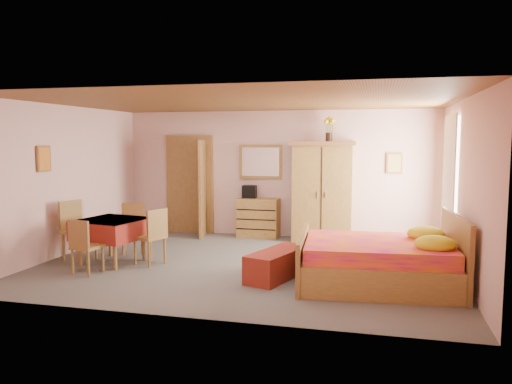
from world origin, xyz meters
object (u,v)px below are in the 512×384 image
(bed, at_px, (377,249))
(chair_east, at_px, (150,236))
(dining_table, at_px, (112,241))
(chair_north, at_px, (133,228))
(bench, at_px, (278,264))
(chair_west, at_px, (79,231))
(chest_of_drawers, at_px, (258,218))
(wardrobe, at_px, (322,192))
(sunflower_vase, at_px, (329,129))
(chair_south, at_px, (87,246))
(stereo, at_px, (249,192))
(wall_mirror, at_px, (261,162))
(floor_lamp, at_px, (297,194))

(bed, bearing_deg, chair_east, 170.84)
(dining_table, xyz_separation_m, chair_north, (-0.02, 0.75, 0.08))
(bench, bearing_deg, chair_west, 175.33)
(chest_of_drawers, relative_size, wardrobe, 0.43)
(sunflower_vase, distance_m, bench, 3.53)
(dining_table, distance_m, chair_south, 0.69)
(dining_table, height_order, chair_south, chair_south)
(chest_of_drawers, relative_size, chair_north, 0.97)
(chest_of_drawers, relative_size, stereo, 3.00)
(bed, relative_size, chair_west, 2.19)
(wall_mirror, distance_m, wardrobe, 1.46)
(bench, xyz_separation_m, chair_south, (-2.82, -0.46, 0.21))
(chair_south, distance_m, chair_east, 1.00)
(bench, height_order, chair_south, chair_south)
(dining_table, bearing_deg, chair_south, -91.74)
(chair_north, bearing_deg, dining_table, 67.70)
(chair_east, bearing_deg, bed, -72.28)
(bed, xyz_separation_m, bench, (-1.40, 0.01, -0.30))
(bed, bearing_deg, sunflower_vase, 104.27)
(sunflower_vase, relative_size, chair_east, 0.53)
(dining_table, bearing_deg, bed, -3.18)
(bed, xyz_separation_m, dining_table, (-4.20, 0.23, -0.14))
(wall_mirror, xyz_separation_m, chair_east, (-1.18, -2.82, -1.10))
(floor_lamp, xyz_separation_m, chair_south, (-2.63, -3.45, -0.49))
(stereo, relative_size, chair_west, 0.29)
(floor_lamp, relative_size, bed, 0.84)
(stereo, distance_m, sunflower_vase, 2.08)
(chest_of_drawers, relative_size, floor_lamp, 0.47)
(bench, height_order, chair_north, chair_north)
(dining_table, distance_m, chair_east, 0.64)
(wardrobe, xyz_separation_m, dining_table, (-3.12, -2.58, -0.63))
(wardrobe, relative_size, chair_west, 2.00)
(sunflower_vase, bearing_deg, bed, -71.47)
(sunflower_vase, bearing_deg, dining_table, -140.77)
(wall_mirror, bearing_deg, bench, -74.79)
(wall_mirror, relative_size, bed, 0.42)
(bench, bearing_deg, wall_mirror, 107.63)
(chair_north, distance_m, chair_west, 0.93)
(bed, bearing_deg, chair_west, 172.35)
(chest_of_drawers, distance_m, wardrobe, 1.44)
(stereo, distance_m, floor_lamp, 1.00)
(wall_mirror, xyz_separation_m, chair_north, (-1.83, -2.14, -1.11))
(chair_south, bearing_deg, bed, 16.66)
(chair_east, bearing_deg, chair_south, 162.14)
(chair_north, xyz_separation_m, chair_east, (0.65, -0.67, 0.02))
(stereo, height_order, floor_lamp, floor_lamp)
(dining_table, bearing_deg, chest_of_drawers, 55.99)
(wall_mirror, xyz_separation_m, dining_table, (-1.81, -2.89, -1.19))
(wardrobe, xyz_separation_m, chair_north, (-3.14, -1.83, -0.55))
(dining_table, bearing_deg, wardrobe, 39.52)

